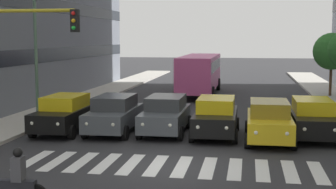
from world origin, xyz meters
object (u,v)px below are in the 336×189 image
bus_behind_traffic (200,70)px  motorcycle_with_rider (16,182)px  car_3 (165,114)px  street_lamp_right (45,40)px  traffic_light_gantry (4,58)px  car_2 (216,117)px  car_0 (313,118)px  car_4 (114,114)px  car_5 (65,113)px  car_1 (269,121)px  street_tree_3 (332,51)px

bus_behind_traffic → motorcycle_with_rider: size_ratio=6.17×
car_3 → street_lamp_right: bearing=-11.5°
traffic_light_gantry → car_2: bearing=-141.1°
car_0 → street_lamp_right: bearing=-5.5°
car_2 → street_lamp_right: bearing=-9.9°
car_0 → motorcycle_with_rider: bearing=49.4°
car_4 → car_5: same height
car_3 → traffic_light_gantry: (4.71, 5.89, 2.78)m
car_0 → bus_behind_traffic: bearing=-67.4°
car_3 → car_4: same height
car_1 → car_4: size_ratio=1.00×
bus_behind_traffic → motorcycle_with_rider: 25.99m
car_0 → street_tree_3: (-3.14, -15.13, 2.50)m
motorcycle_with_rider → street_lamp_right: street_lamp_right is taller
car_5 → street_tree_3: 21.38m
car_1 → motorcycle_with_rider: car_1 is taller
street_lamp_right → car_0: bearing=174.5°
car_4 → street_tree_3: 19.71m
traffic_light_gantry → car_5: bearing=-90.3°
bus_behind_traffic → car_4: bearing=81.6°
car_5 → bus_behind_traffic: bearing=-106.1°
car_0 → car_5: size_ratio=1.00×
car_3 → bus_behind_traffic: size_ratio=0.42×
motorcycle_with_rider → car_1: bearing=-126.7°
car_1 → car_4: (6.98, -0.75, 0.00)m
car_3 → traffic_light_gantry: bearing=51.4°
car_5 → traffic_light_gantry: 6.09m
car_0 → street_lamp_right: 13.33m
car_4 → car_5: 2.33m
car_1 → street_tree_3: street_tree_3 is taller
car_1 → car_5: bearing=-3.1°
street_lamp_right → car_2: bearing=170.1°
car_0 → street_lamp_right: street_lamp_right is taller
car_1 → traffic_light_gantry: bearing=27.7°
car_2 → car_4: (4.68, 0.01, 0.00)m
bus_behind_traffic → street_lamp_right: (6.30, 14.44, 2.43)m
car_5 → street_lamp_right: street_lamp_right is taller
car_4 → motorcycle_with_rider: car_4 is taller
car_0 → traffic_light_gantry: size_ratio=0.81×
car_0 → motorcycle_with_rider: size_ratio=2.61×
motorcycle_with_rider → street_tree_3: bearing=-115.1°
car_4 → traffic_light_gantry: size_ratio=0.81×
car_0 → street_tree_3: bearing=-101.7°
car_3 → motorcycle_with_rider: size_ratio=2.61×
traffic_light_gantry → car_1: bearing=-152.3°
car_4 → bus_behind_traffic: 16.16m
car_0 → car_5: (11.21, 0.52, 0.00)m
car_5 → motorcycle_with_rider: bearing=104.4°
car_2 → car_5: 7.01m
car_2 → car_5: (7.00, 0.25, 0.00)m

